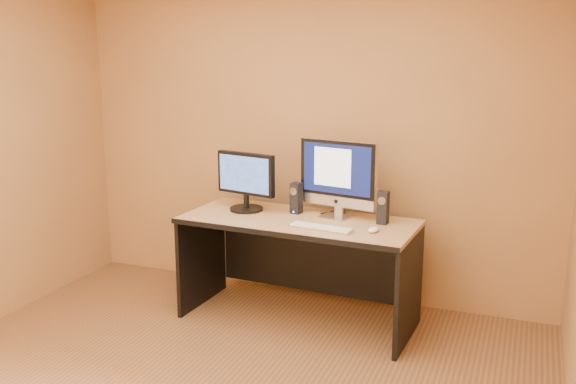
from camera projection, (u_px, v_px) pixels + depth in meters
walls at (182, 190)px, 3.36m from camera, size 4.00×4.00×2.60m
desk at (298, 270)px, 4.79m from camera, size 1.75×0.84×0.79m
imac at (336, 179)px, 4.68m from camera, size 0.64×0.33×0.59m
second_monitor at (246, 182)px, 4.90m from camera, size 0.56×0.36×0.45m
speaker_left at (296, 198)px, 4.84m from camera, size 0.09×0.09×0.24m
speaker_right at (383, 208)px, 4.55m from camera, size 0.08×0.08×0.24m
keyboard at (321, 228)px, 4.45m from camera, size 0.47×0.18×0.02m
mouse at (373, 230)px, 4.37m from camera, size 0.08×0.12×0.04m
cable_a at (345, 212)px, 4.89m from camera, size 0.08×0.23×0.01m
cable_b at (330, 212)px, 4.89m from camera, size 0.10×0.17×0.01m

